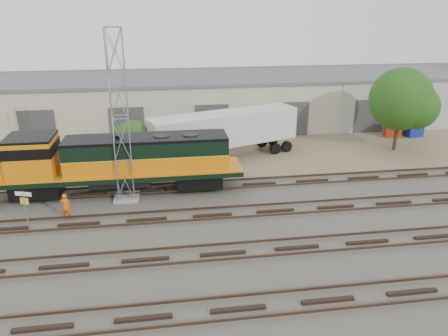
{
  "coord_description": "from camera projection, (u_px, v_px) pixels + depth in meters",
  "views": [
    {
      "loc": [
        -2.87,
        -22.58,
        12.27
      ],
      "look_at": [
        1.09,
        4.0,
        2.2
      ],
      "focal_mm": 35.0,
      "sensor_mm": 36.0,
      "label": 1
    }
  ],
  "objects": [
    {
      "name": "ground",
      "position": [
        216.0,
        228.0,
        25.62
      ],
      "size": [
        140.0,
        140.0,
        0.0
      ],
      "primitive_type": "plane",
      "color": "#47423A",
      "rests_on": "ground"
    },
    {
      "name": "dirt_strip",
      "position": [
        194.0,
        149.0,
        39.51
      ],
      "size": [
        80.0,
        16.0,
        0.02
      ],
      "primitive_type": "cube",
      "color": "#726047",
      "rests_on": "ground"
    },
    {
      "name": "tracks",
      "position": [
        223.0,
        253.0,
        22.81
      ],
      "size": [
        80.0,
        20.4,
        0.28
      ],
      "color": "black",
      "rests_on": "ground"
    },
    {
      "name": "warehouse",
      "position": [
        188.0,
        102.0,
        45.97
      ],
      "size": [
        58.4,
        10.4,
        5.3
      ],
      "color": "beige",
      "rests_on": "ground"
    },
    {
      "name": "locomotive",
      "position": [
        114.0,
        161.0,
        29.5
      ],
      "size": [
        16.88,
        2.96,
        4.06
      ],
      "color": "black",
      "rests_on": "tracks"
    },
    {
      "name": "signal_tower",
      "position": [
        120.0,
        121.0,
        27.6
      ],
      "size": [
        1.63,
        1.63,
        11.06
      ],
      "rotation": [
        0.0,
        0.0,
        0.05
      ],
      "color": "gray",
      "rests_on": "ground"
    },
    {
      "name": "sign_post",
      "position": [
        25.0,
        203.0,
        24.81
      ],
      "size": [
        0.96,
        0.34,
        2.42
      ],
      "color": "gray",
      "rests_on": "ground"
    },
    {
      "name": "worker",
      "position": [
        66.0,
        206.0,
        26.46
      ],
      "size": [
        0.62,
        0.43,
        1.62
      ],
      "primitive_type": "imported",
      "rotation": [
        0.0,
        0.0,
        3.08
      ],
      "color": "orange",
      "rests_on": "ground"
    },
    {
      "name": "semi_trailer",
      "position": [
        228.0,
        130.0,
        36.48
      ],
      "size": [
        12.99,
        6.74,
        3.96
      ],
      "rotation": [
        0.0,
        0.0,
        0.34
      ],
      "color": "silver",
      "rests_on": "ground"
    },
    {
      "name": "dumpster_blue",
      "position": [
        412.0,
        128.0,
        43.34
      ],
      "size": [
        1.81,
        1.73,
        1.5
      ],
      "primitive_type": "cube",
      "rotation": [
        0.0,
        0.0,
        0.15
      ],
      "color": "navy",
      "rests_on": "ground"
    },
    {
      "name": "dumpster_red",
      "position": [
        393.0,
        129.0,
        43.16
      ],
      "size": [
        1.83,
        1.77,
        1.4
      ],
      "primitive_type": "cube",
      "rotation": [
        0.0,
        0.0,
        -0.29
      ],
      "color": "#9B2F10",
      "rests_on": "ground"
    },
    {
      "name": "tree_mid",
      "position": [
        137.0,
        146.0,
        34.94
      ],
      "size": [
        4.14,
        3.94,
        3.94
      ],
      "color": "#382619",
      "rests_on": "ground"
    },
    {
      "name": "tree_east",
      "position": [
        405.0,
        101.0,
        37.67
      ],
      "size": [
        5.68,
        5.41,
        7.31
      ],
      "color": "#382619",
      "rests_on": "ground"
    }
  ]
}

